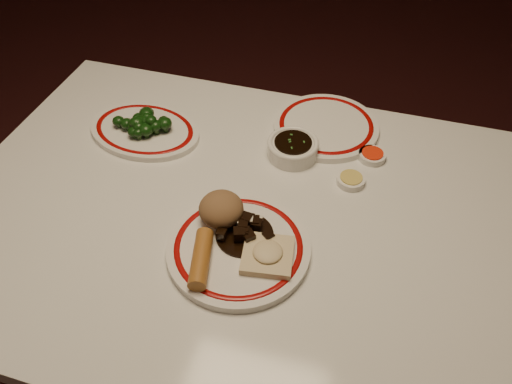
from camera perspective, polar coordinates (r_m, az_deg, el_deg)
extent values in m
plane|color=black|center=(1.70, -2.19, -19.33)|extent=(7.00, 7.00, 0.00)
cube|color=silver|center=(1.08, -3.25, -2.65)|extent=(1.20, 0.90, 0.04)
cylinder|color=black|center=(1.78, -15.25, 2.06)|extent=(0.06, 0.06, 0.71)
cylinder|color=black|center=(1.61, 20.73, -5.55)|extent=(0.06, 0.06, 0.71)
cylinder|color=white|center=(0.98, -2.01, -6.46)|extent=(0.34, 0.34, 0.02)
torus|color=#880807|center=(0.98, -2.02, -6.14)|extent=(0.30, 0.30, 0.00)
ellipsoid|color=brown|center=(1.00, -4.00, -1.95)|extent=(0.09, 0.09, 0.07)
cylinder|color=#A56728|center=(0.94, -6.30, -7.56)|extent=(0.06, 0.13, 0.03)
cube|color=beige|center=(0.95, 1.35, -7.23)|extent=(0.11, 0.11, 0.02)
ellipsoid|color=beige|center=(0.94, 1.36, -6.84)|extent=(0.06, 0.06, 0.02)
cylinder|color=black|center=(0.99, -1.32, -4.88)|extent=(0.12, 0.12, 0.00)
cube|color=black|center=(0.98, 1.41, -5.18)|extent=(0.03, 0.03, 0.02)
cube|color=black|center=(0.97, -3.97, -4.82)|extent=(0.02, 0.02, 0.02)
cube|color=black|center=(0.98, -1.80, -4.54)|extent=(0.02, 0.02, 0.02)
cube|color=black|center=(0.97, -0.84, -5.19)|extent=(0.03, 0.03, 0.02)
cube|color=black|center=(0.97, -1.55, -4.59)|extent=(0.03, 0.03, 0.02)
cube|color=black|center=(0.98, -1.11, -4.57)|extent=(0.02, 0.02, 0.02)
cube|color=black|center=(0.99, -1.10, -3.15)|extent=(0.02, 0.02, 0.02)
cube|color=black|center=(0.98, -1.51, -4.57)|extent=(0.03, 0.03, 0.02)
cube|color=black|center=(1.00, -2.82, -3.50)|extent=(0.03, 0.03, 0.02)
cube|color=black|center=(0.97, -1.38, -4.64)|extent=(0.02, 0.02, 0.02)
cube|color=black|center=(0.97, -1.94, -4.81)|extent=(0.03, 0.03, 0.02)
cube|color=black|center=(0.99, 0.06, -3.77)|extent=(0.02, 0.02, 0.02)
cube|color=black|center=(0.99, -0.24, -3.49)|extent=(0.03, 0.03, 0.02)
cube|color=black|center=(0.98, -1.48, -3.92)|extent=(0.02, 0.02, 0.02)
cube|color=black|center=(1.00, -2.75, -3.28)|extent=(0.03, 0.03, 0.02)
cube|color=beige|center=(1.00, -2.00, -2.89)|extent=(0.02, 0.02, 0.01)
cube|color=beige|center=(1.00, 0.16, -3.16)|extent=(0.02, 0.02, 0.01)
cube|color=beige|center=(0.99, -0.85, -3.20)|extent=(0.02, 0.02, 0.01)
cube|color=beige|center=(0.98, -1.63, -3.62)|extent=(0.02, 0.02, 0.01)
torus|color=#880807|center=(1.27, -12.64, 7.11)|extent=(0.28, 0.28, 0.00)
cylinder|color=#23471C|center=(1.25, -11.62, 6.88)|extent=(0.01, 0.01, 0.01)
ellipsoid|color=black|center=(1.24, -11.72, 7.44)|extent=(0.03, 0.03, 0.03)
cylinder|color=#23471C|center=(1.26, -12.07, 7.06)|extent=(0.01, 0.01, 0.01)
ellipsoid|color=black|center=(1.25, -12.17, 7.57)|extent=(0.03, 0.03, 0.02)
cylinder|color=#23471C|center=(1.26, -10.16, 7.40)|extent=(0.01, 0.01, 0.01)
ellipsoid|color=black|center=(1.25, -10.23, 7.85)|extent=(0.03, 0.03, 0.02)
cylinder|color=#23471C|center=(1.26, -12.81, 7.15)|extent=(0.01, 0.01, 0.01)
ellipsoid|color=black|center=(1.25, -12.92, 7.70)|extent=(0.03, 0.03, 0.02)
cylinder|color=#23471C|center=(1.25, -10.29, 7.10)|extent=(0.01, 0.01, 0.01)
ellipsoid|color=black|center=(1.24, -10.39, 7.74)|extent=(0.04, 0.04, 0.03)
cylinder|color=#23471C|center=(1.25, -11.32, 6.85)|extent=(0.01, 0.01, 0.02)
ellipsoid|color=black|center=(1.23, -11.43, 7.48)|extent=(0.03, 0.03, 0.03)
cylinder|color=#23471C|center=(1.25, -13.64, 6.24)|extent=(0.01, 0.01, 0.01)
ellipsoid|color=black|center=(1.24, -13.75, 6.74)|extent=(0.03, 0.03, 0.03)
cylinder|color=#23471C|center=(1.25, -11.92, 6.95)|extent=(0.01, 0.01, 0.01)
ellipsoid|color=black|center=(1.24, -12.03, 7.52)|extent=(0.03, 0.03, 0.02)
cylinder|color=#23471C|center=(1.24, -12.38, 6.37)|extent=(0.01, 0.01, 0.01)
ellipsoid|color=black|center=(1.23, -12.50, 6.97)|extent=(0.04, 0.04, 0.03)
cylinder|color=#23471C|center=(1.27, -12.55, 7.24)|extent=(0.01, 0.01, 0.01)
ellipsoid|color=black|center=(1.26, -12.66, 7.83)|extent=(0.04, 0.04, 0.03)
cylinder|color=#23471C|center=(1.29, -12.62, 8.08)|extent=(0.01, 0.01, 0.01)
ellipsoid|color=black|center=(1.29, -12.71, 8.54)|extent=(0.03, 0.03, 0.02)
cylinder|color=#23471C|center=(1.26, -13.57, 6.96)|extent=(0.01, 0.01, 0.01)
ellipsoid|color=black|center=(1.25, -13.70, 7.56)|extent=(0.03, 0.03, 0.03)
cylinder|color=#23471C|center=(1.28, -13.12, 7.60)|extent=(0.01, 0.01, 0.01)
ellipsoid|color=black|center=(1.27, -13.24, 8.18)|extent=(0.03, 0.03, 0.03)
cylinder|color=#23471C|center=(1.27, -12.65, 7.28)|extent=(0.01, 0.01, 0.01)
ellipsoid|color=black|center=(1.26, -12.76, 7.83)|extent=(0.03, 0.03, 0.03)
cylinder|color=#23471C|center=(1.24, -13.22, 6.17)|extent=(0.01, 0.01, 0.01)
ellipsoid|color=black|center=(1.23, -13.33, 6.68)|extent=(0.03, 0.03, 0.02)
cylinder|color=#23471C|center=(1.29, -12.28, 8.17)|extent=(0.01, 0.01, 0.01)
ellipsoid|color=black|center=(1.28, -12.40, 8.77)|extent=(0.04, 0.04, 0.03)
cylinder|color=#23471C|center=(1.27, -12.42, 7.21)|extent=(0.01, 0.01, 0.01)
ellipsoid|color=black|center=(1.26, -12.53, 7.74)|extent=(0.04, 0.04, 0.03)
cylinder|color=#23471C|center=(1.29, -15.34, 7.36)|extent=(0.01, 0.01, 0.01)
ellipsoid|color=black|center=(1.28, -15.46, 7.83)|extent=(0.03, 0.03, 0.02)
cylinder|color=#23471C|center=(1.28, -14.44, 7.09)|extent=(0.01, 0.01, 0.01)
ellipsoid|color=black|center=(1.27, -14.55, 7.59)|extent=(0.03, 0.03, 0.02)
cylinder|color=#23471C|center=(1.26, -13.66, 6.80)|extent=(0.01, 0.01, 0.01)
ellipsoid|color=black|center=(1.25, -13.78, 7.35)|extent=(0.03, 0.03, 0.02)
cylinder|color=#23471C|center=(1.27, -10.45, 7.60)|extent=(0.01, 0.01, 0.01)
ellipsoid|color=black|center=(1.26, -10.52, 8.03)|extent=(0.03, 0.03, 0.02)
ellipsoid|color=black|center=(1.25, -13.15, 7.88)|extent=(0.03, 0.03, 0.03)
ellipsoid|color=black|center=(1.24, -13.42, 7.70)|extent=(0.03, 0.03, 0.03)
ellipsoid|color=black|center=(1.25, -12.43, 7.91)|extent=(0.04, 0.04, 0.03)
ellipsoid|color=black|center=(1.23, -13.26, 7.32)|extent=(0.03, 0.03, 0.02)
ellipsoid|color=black|center=(1.25, -12.38, 8.38)|extent=(0.03, 0.03, 0.02)
ellipsoid|color=black|center=(1.24, -13.58, 7.76)|extent=(0.03, 0.03, 0.02)
ellipsoid|color=black|center=(1.23, -11.92, 8.03)|extent=(0.03, 0.03, 0.02)
ellipsoid|color=black|center=(1.26, -12.42, 8.68)|extent=(0.04, 0.04, 0.03)
cylinder|color=white|center=(1.18, 4.22, 4.90)|extent=(0.12, 0.12, 0.04)
cylinder|color=black|center=(1.16, 4.27, 5.69)|extent=(0.09, 0.09, 0.00)
cylinder|color=white|center=(1.21, 13.12, 4.03)|extent=(0.06, 0.06, 0.02)
cylinder|color=red|center=(1.20, 13.19, 4.37)|extent=(0.05, 0.05, 0.00)
cylinder|color=white|center=(1.13, 10.77, 1.33)|extent=(0.06, 0.06, 0.02)
cylinder|color=#CBB553|center=(1.13, 10.84, 1.68)|extent=(0.05, 0.05, 0.00)
cylinder|color=white|center=(1.27, 7.99, 7.41)|extent=(0.30, 0.30, 0.02)
torus|color=#880807|center=(1.27, 8.03, 7.69)|extent=(0.26, 0.26, 0.00)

